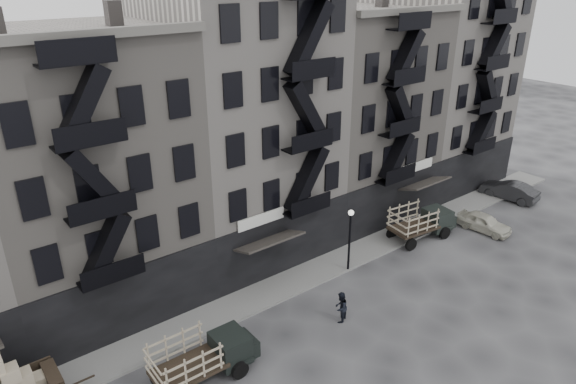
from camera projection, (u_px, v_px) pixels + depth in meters
ground at (342, 308)px, 28.97m from camera, size 140.00×140.00×0.00m
sidewalk at (300, 278)px, 31.65m from camera, size 55.00×2.50×0.15m
building_midwest at (85, 174)px, 27.42m from camera, size 10.00×11.35×16.20m
building_center at (241, 124)px, 32.64m from camera, size 10.00×11.35×18.20m
building_mideast at (353, 114)px, 38.66m from camera, size 10.00×11.35×16.20m
building_east at (438, 78)px, 43.68m from camera, size 10.00×11.35×19.20m
lamp_post at (350, 232)px, 31.41m from camera, size 0.36×0.36×4.28m
stake_truck_west at (202, 354)px, 23.43m from camera, size 5.09×2.17×2.54m
stake_truck_east at (422, 219)px, 35.90m from camera, size 5.32×2.65×2.57m
car_east at (484, 222)px, 37.22m from camera, size 1.98×4.03×1.32m
car_far at (509, 190)px, 42.33m from camera, size 2.20×4.74×1.51m
pedestrian_mid at (341, 307)px, 27.57m from camera, size 1.08×1.00×1.79m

